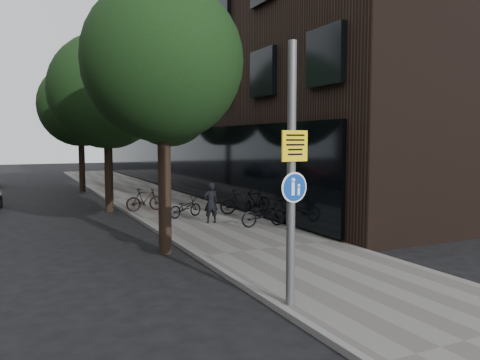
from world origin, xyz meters
TOP-DOWN VIEW (x-y plane):
  - ground at (0.00, 0.00)m, footprint 120.00×120.00m
  - sidewalk at (0.25, 10.00)m, footprint 4.50×60.00m
  - curb_edge at (-2.00, 10.00)m, footprint 0.15×60.00m
  - building_right_dark_brick at (8.50, 22.00)m, footprint 12.00×40.00m
  - street_tree_near at (-2.53, 4.64)m, footprint 4.40×4.40m
  - street_tree_mid at (-2.53, 13.14)m, footprint 5.00×5.00m
  - street_tree_far at (-2.53, 22.14)m, footprint 5.00×5.00m
  - signpost at (-1.80, -0.81)m, footprint 0.56×0.16m
  - pedestrian at (0.13, 7.79)m, footprint 0.55×0.37m
  - parked_bike_facade_near at (1.54, 6.33)m, footprint 1.72×0.67m
  - parked_bike_facade_far at (2.00, 9.18)m, footprint 1.76×0.87m
  - parked_bike_curb_near at (-0.30, 9.42)m, footprint 1.60×0.97m
  - parked_bike_curb_far at (-1.31, 11.79)m, footprint 1.64×0.50m

SIDE VIEW (x-z plane):
  - ground at x=0.00m, z-range 0.00..0.00m
  - sidewalk at x=0.25m, z-range 0.00..0.12m
  - curb_edge at x=-2.00m, z-range 0.00..0.13m
  - parked_bike_curb_near at x=-0.30m, z-range 0.12..0.92m
  - parked_bike_facade_near at x=1.54m, z-range 0.12..1.01m
  - parked_bike_curb_far at x=-1.31m, z-range 0.12..1.10m
  - parked_bike_facade_far at x=2.00m, z-range 0.12..1.14m
  - pedestrian at x=0.13m, z-range 0.12..1.61m
  - signpost at x=-1.80m, z-range 0.14..4.97m
  - street_tree_near at x=-2.53m, z-range 1.36..8.86m
  - street_tree_mid at x=-2.53m, z-range 1.21..9.01m
  - street_tree_far at x=-2.53m, z-range 1.21..9.01m
  - building_right_dark_brick at x=8.50m, z-range 0.00..18.00m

